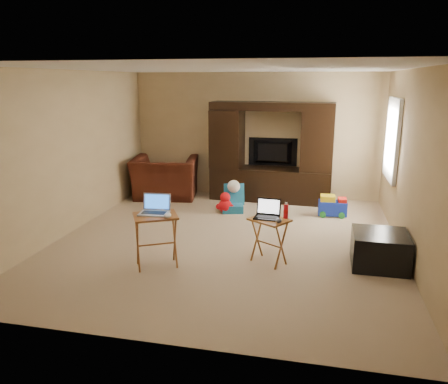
% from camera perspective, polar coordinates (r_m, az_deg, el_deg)
% --- Properties ---
extents(floor, '(5.50, 5.50, 0.00)m').
position_cam_1_polar(floor, '(6.64, 0.37, -6.28)').
color(floor, tan).
rests_on(floor, ground).
extents(ceiling, '(5.50, 5.50, 0.00)m').
position_cam_1_polar(ceiling, '(6.21, 0.41, 15.84)').
color(ceiling, silver).
rests_on(ceiling, ground).
extents(wall_back, '(5.00, 0.00, 5.00)m').
position_cam_1_polar(wall_back, '(8.98, 4.10, 7.37)').
color(wall_back, tan).
rests_on(wall_back, ground).
extents(wall_front, '(5.00, 0.00, 5.00)m').
position_cam_1_polar(wall_front, '(3.73, -8.49, -2.83)').
color(wall_front, tan).
rests_on(wall_front, ground).
extents(wall_left, '(0.00, 5.50, 5.50)m').
position_cam_1_polar(wall_left, '(7.24, -19.41, 4.90)').
color(wall_left, tan).
rests_on(wall_left, ground).
extents(wall_right, '(0.00, 5.50, 5.50)m').
position_cam_1_polar(wall_right, '(6.28, 23.32, 3.20)').
color(wall_right, tan).
rests_on(wall_right, ground).
extents(window_pane, '(0.00, 1.20, 1.20)m').
position_cam_1_polar(window_pane, '(7.77, 21.26, 6.45)').
color(window_pane, white).
rests_on(window_pane, ground).
extents(window_frame, '(0.06, 1.14, 1.34)m').
position_cam_1_polar(window_frame, '(7.77, 21.11, 6.46)').
color(window_frame, white).
rests_on(window_frame, ground).
extents(entertainment_center, '(2.39, 0.69, 1.94)m').
position_cam_1_polar(entertainment_center, '(8.65, 6.17, 5.19)').
color(entertainment_center, black).
rests_on(entertainment_center, floor).
extents(television, '(0.99, 0.14, 0.57)m').
position_cam_1_polar(television, '(8.89, 6.33, 5.17)').
color(television, black).
rests_on(television, entertainment_center).
extents(recliner, '(1.44, 1.31, 0.83)m').
position_cam_1_polar(recliner, '(8.99, -7.68, 1.87)').
color(recliner, '#41150D').
rests_on(recliner, floor).
extents(child_rocker, '(0.48, 0.52, 0.50)m').
position_cam_1_polar(child_rocker, '(7.97, 1.11, -0.83)').
color(child_rocker, '#176082').
rests_on(child_rocker, floor).
extents(plush_toy, '(0.35, 0.29, 0.39)m').
position_cam_1_polar(plush_toy, '(7.91, 0.16, -1.38)').
color(plush_toy, red).
rests_on(plush_toy, floor).
extents(push_toy, '(0.52, 0.38, 0.38)m').
position_cam_1_polar(push_toy, '(7.97, 13.99, -1.72)').
color(push_toy, '#1730BA').
rests_on(push_toy, floor).
extents(ottoman, '(0.70, 0.70, 0.44)m').
position_cam_1_polar(ottoman, '(6.02, 19.66, -7.10)').
color(ottoman, black).
rests_on(ottoman, floor).
extents(tray_table_left, '(0.67, 0.63, 0.70)m').
position_cam_1_polar(tray_table_left, '(5.69, -8.83, -6.33)').
color(tray_table_left, '#AB5C29').
rests_on(tray_table_left, floor).
extents(tray_table_right, '(0.59, 0.56, 0.61)m').
position_cam_1_polar(tray_table_right, '(5.78, 5.89, -6.38)').
color(tray_table_right, '#9F5E26').
rests_on(tray_table_right, floor).
extents(laptop_left, '(0.38, 0.32, 0.24)m').
position_cam_1_polar(laptop_left, '(5.58, -9.19, -1.69)').
color(laptop_left, '#AFAFB4').
rests_on(laptop_left, tray_table_left).
extents(laptop_right, '(0.33, 0.29, 0.24)m').
position_cam_1_polar(laptop_right, '(5.66, 5.62, -2.28)').
color(laptop_right, black).
rests_on(laptop_right, tray_table_right).
extents(mouse_left, '(0.11, 0.15, 0.06)m').
position_cam_1_polar(mouse_left, '(5.44, -7.37, -3.04)').
color(mouse_left, white).
rests_on(mouse_left, tray_table_left).
extents(mouse_right, '(0.09, 0.13, 0.05)m').
position_cam_1_polar(mouse_right, '(5.54, 7.16, -3.73)').
color(mouse_right, '#39383D').
rests_on(mouse_right, tray_table_right).
extents(water_bottle, '(0.06, 0.06, 0.19)m').
position_cam_1_polar(water_bottle, '(5.71, 8.08, -2.51)').
color(water_bottle, red).
rests_on(water_bottle, tray_table_right).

